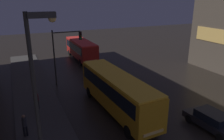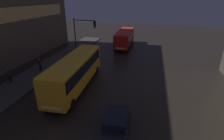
# 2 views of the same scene
# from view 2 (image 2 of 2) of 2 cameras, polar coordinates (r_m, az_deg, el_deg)

# --- Properties ---
(sidewalk_left) EXTENTS (4.00, 48.00, 0.15)m
(sidewalk_left) POSITION_cam_2_polar(r_m,az_deg,el_deg) (22.40, -26.53, -3.40)
(sidewalk_left) COLOR #3D3A38
(sidewalk_left) RESTS_ON ground
(bus_near) EXTENTS (2.76, 10.71, 3.38)m
(bus_near) POSITION_cam_2_polar(r_m,az_deg,el_deg) (18.49, -11.80, 0.15)
(bus_near) COLOR orange
(bus_near) RESTS_ON ground
(bus_far) EXTENTS (2.59, 9.50, 3.08)m
(bus_far) POSITION_cam_2_polar(r_m,az_deg,el_deg) (34.42, 4.18, 10.70)
(bus_far) COLOR #AD1E19
(bus_far) RESTS_ON ground
(car_taxi) EXTENTS (2.12, 4.35, 1.38)m
(car_taxi) POSITION_cam_2_polar(r_m,az_deg,el_deg) (13.09, 1.23, -16.68)
(car_taxi) COLOR black
(car_taxi) RESTS_ON ground
(pedestrian_mid) EXTENTS (0.52, 0.52, 1.66)m
(pedestrian_mid) POSITION_cam_2_polar(r_m,az_deg,el_deg) (24.37, -22.51, 2.01)
(pedestrian_mid) COLOR black
(pedestrian_mid) RESTS_ON sidewalk_left
(pedestrian_far) EXTENTS (0.32, 0.32, 1.72)m
(pedestrian_far) POSITION_cam_2_polar(r_m,az_deg,el_deg) (22.44, -30.56, -1.20)
(pedestrian_far) COLOR black
(pedestrian_far) RESTS_ON sidewalk_left
(traffic_light_main) EXTENTS (3.32, 0.35, 6.31)m
(traffic_light_main) POSITION_cam_2_polar(r_m,az_deg,el_deg) (26.25, -9.77, 11.95)
(traffic_light_main) COLOR #2D2D2D
(traffic_light_main) RESTS_ON ground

